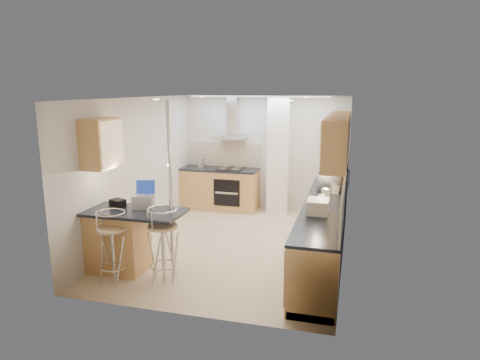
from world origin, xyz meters
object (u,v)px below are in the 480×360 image
(bar_stool_end, at_px, (163,245))
(bread_bin, at_px, (318,206))
(microwave, at_px, (333,181))
(laptop, at_px, (143,202))
(bar_stool_near, at_px, (113,247))

(bar_stool_end, distance_m, bread_bin, 2.22)
(microwave, height_order, laptop, microwave)
(microwave, relative_size, laptop, 1.96)
(laptop, distance_m, bar_stool_end, 0.75)
(bar_stool_near, bearing_deg, laptop, 54.86)
(bar_stool_end, bearing_deg, bread_bin, -15.58)
(microwave, bearing_deg, bread_bin, -167.41)
(microwave, distance_m, bread_bin, 1.53)
(microwave, xyz_separation_m, laptop, (-2.61, -1.99, -0.04))
(microwave, height_order, bar_stool_end, microwave)
(bread_bin, bearing_deg, bar_stool_near, -160.56)
(microwave, bearing_deg, laptop, 145.17)
(laptop, xyz_separation_m, bar_stool_end, (0.45, -0.33, -0.50))
(laptop, xyz_separation_m, bar_stool_near, (-0.21, -0.53, -0.52))
(bar_stool_near, bearing_deg, bar_stool_end, 3.72)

